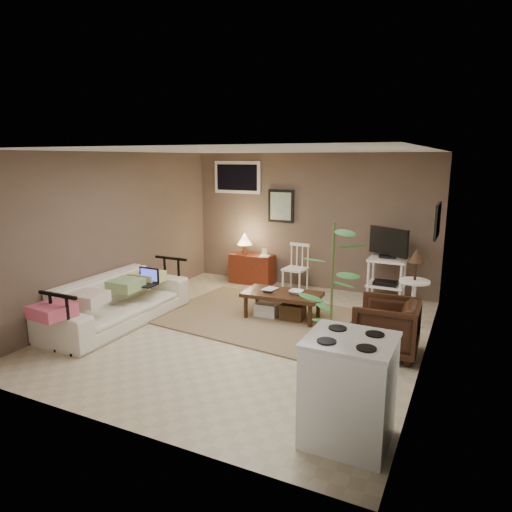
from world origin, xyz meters
The scene contains 20 objects.
floor centered at (0.00, 0.00, 0.00)m, with size 5.00×5.00×0.00m, color #C1B293.
art_back centered at (-0.55, 2.48, 1.45)m, with size 0.50×0.03×0.60m, color black.
art_right centered at (2.23, 1.05, 1.52)m, with size 0.03×0.60×0.45m, color black.
window centered at (-1.45, 2.48, 1.95)m, with size 0.96×0.03×0.60m, color white.
rug centered at (-0.16, 0.58, 0.01)m, with size 2.62×2.10×0.03m, color #957456.
coffee_table centered at (0.23, 0.67, 0.24)m, with size 1.15×0.63×0.42m.
sofa centered at (-1.80, -0.50, 0.44)m, with size 2.26×0.66×0.88m, color white.
sofa_pillows centered at (-1.75, -0.76, 0.54)m, with size 0.43×2.15×0.15m, color beige, non-canonical shape.
sofa_end_rails centered at (-1.67, -0.50, 0.38)m, with size 0.61×2.26×0.76m, color black, non-canonical shape.
laptop centered at (-1.58, -0.11, 0.57)m, with size 0.35×0.25×0.24m.
red_console centered at (-1.04, 2.24, 0.33)m, with size 0.82×0.37×0.95m.
spindle_chair centered at (-0.11, 2.13, 0.39)m, with size 0.41×0.41×0.83m.
tv_stand centered at (1.45, 2.12, 0.65)m, with size 0.66×0.47×1.23m.
side_table centered at (1.99, 1.21, 0.68)m, with size 0.41×0.41×1.10m.
armchair centered at (1.82, 0.11, 0.37)m, with size 0.71×0.67×0.73m, color black.
potted_plant centered at (1.42, -0.87, 0.92)m, with size 0.43×0.43×1.73m.
stove centered at (1.85, -1.80, 0.45)m, with size 0.70×0.65×0.91m.
bowl centered at (0.44, 0.71, 0.50)m, with size 0.20×0.05×0.20m, color #3A200F.
book_table centered at (-0.07, 0.74, 0.52)m, with size 0.18×0.02×0.24m, color #3A200F.
book_console centered at (-0.82, 2.13, 0.67)m, with size 0.18×0.02×0.24m, color #3A200F.
Camera 1 is at (2.65, -5.20, 2.31)m, focal length 32.00 mm.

